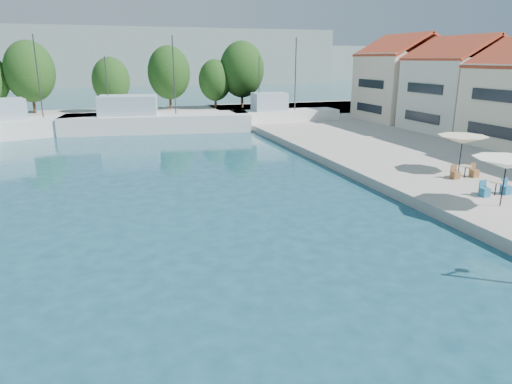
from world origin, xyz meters
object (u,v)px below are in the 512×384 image
object	(u,v)px
umbrella_white	(507,164)
trawler_02	(23,126)
trawler_03	(153,121)
trawler_04	(282,116)
umbrella_cream	(462,140)

from	to	relation	value
umbrella_white	trawler_02	bearing A→B (deg)	127.54
trawler_03	umbrella_white	bearing A→B (deg)	-60.81
trawler_02	trawler_04	bearing A→B (deg)	-17.87
umbrella_cream	trawler_04	bearing A→B (deg)	93.69
trawler_04	umbrella_cream	bearing A→B (deg)	-85.78
trawler_04	umbrella_white	size ratio (longest dim) A/B	4.01
umbrella_cream	umbrella_white	bearing A→B (deg)	-115.85
trawler_03	trawler_04	size ratio (longest dim) A/B	1.61
trawler_03	umbrella_white	size ratio (longest dim) A/B	6.45
trawler_04	umbrella_cream	distance (m)	26.87
trawler_02	trawler_04	distance (m)	27.33
umbrella_cream	trawler_03	bearing A→B (deg)	121.06
trawler_03	umbrella_cream	size ratio (longest dim) A/B	6.64
umbrella_white	umbrella_cream	bearing A→B (deg)	64.15
trawler_02	trawler_03	size ratio (longest dim) A/B	0.81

